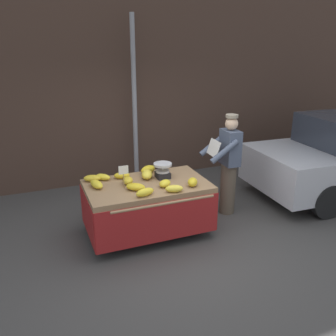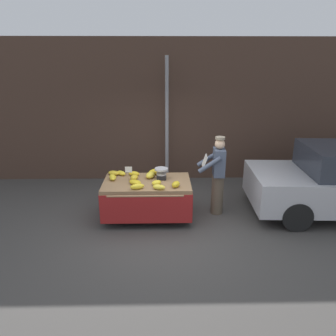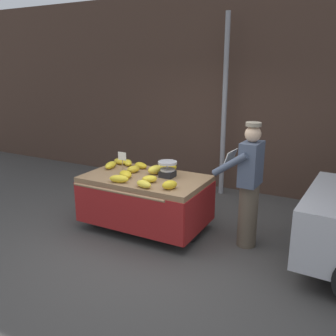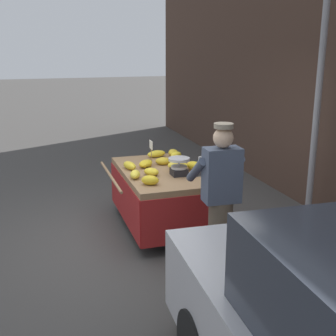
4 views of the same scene
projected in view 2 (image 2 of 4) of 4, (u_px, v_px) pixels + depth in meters
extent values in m
plane|color=#423F3D|center=(166.00, 229.00, 6.43)|extent=(60.00, 60.00, 0.00)
cube|color=#473328|center=(164.00, 111.00, 8.70)|extent=(16.00, 0.24, 3.76)
cylinder|color=gray|center=(167.00, 123.00, 8.34)|extent=(0.09, 0.09, 3.31)
cube|color=#93704C|center=(147.00, 183.00, 6.66)|extent=(1.79, 1.07, 0.08)
cylinder|color=black|center=(109.00, 202.00, 6.78)|extent=(0.05, 0.74, 0.74)
cylinder|color=#B7B7BC|center=(107.00, 202.00, 6.77)|extent=(0.01, 0.13, 0.13)
cylinder|color=black|center=(186.00, 201.00, 6.81)|extent=(0.05, 0.74, 0.74)
cylinder|color=#B7B7BC|center=(187.00, 201.00, 6.81)|extent=(0.01, 0.13, 0.13)
cylinder|color=#4C4742|center=(148.00, 193.00, 7.22)|extent=(0.05, 0.05, 0.75)
cube|color=maroon|center=(146.00, 209.00, 6.26)|extent=(1.79, 0.02, 0.60)
cube|color=maroon|center=(148.00, 189.00, 7.27)|extent=(1.79, 0.02, 0.60)
cube|color=maroon|center=(104.00, 199.00, 6.75)|extent=(0.02, 1.07, 0.60)
cube|color=maroon|center=(190.00, 198.00, 6.78)|extent=(0.02, 1.07, 0.60)
cylinder|color=#93704C|center=(145.00, 196.00, 5.98)|extent=(1.43, 0.04, 0.04)
cube|color=black|center=(161.00, 177.00, 6.77)|extent=(0.20, 0.20, 0.09)
cylinder|color=#B7B7BC|center=(161.00, 172.00, 6.73)|extent=(0.02, 0.02, 0.11)
cylinder|color=#B7B7BC|center=(161.00, 169.00, 6.71)|extent=(0.28, 0.28, 0.04)
cylinder|color=#B7B7BC|center=(161.00, 174.00, 6.75)|extent=(0.21, 0.21, 0.03)
cylinder|color=#997A51|center=(129.00, 177.00, 6.55)|extent=(0.01, 0.01, 0.22)
cube|color=white|center=(129.00, 170.00, 6.49)|extent=(0.14, 0.01, 0.12)
ellipsoid|color=gold|center=(134.00, 177.00, 6.71)|extent=(0.21, 0.25, 0.11)
ellipsoid|color=gold|center=(114.00, 173.00, 6.99)|extent=(0.29, 0.22, 0.10)
ellipsoid|color=gold|center=(155.00, 172.00, 7.02)|extent=(0.31, 0.25, 0.13)
ellipsoid|color=yellow|center=(157.00, 183.00, 6.43)|extent=(0.26, 0.25, 0.10)
ellipsoid|color=yellow|center=(159.00, 187.00, 6.22)|extent=(0.28, 0.19, 0.10)
ellipsoid|color=yellow|center=(121.00, 173.00, 6.99)|extent=(0.27, 0.27, 0.09)
ellipsoid|color=yellow|center=(137.00, 187.00, 6.23)|extent=(0.30, 0.19, 0.11)
ellipsoid|color=gold|center=(134.00, 174.00, 6.94)|extent=(0.26, 0.18, 0.10)
ellipsoid|color=gold|center=(176.00, 184.00, 6.32)|extent=(0.23, 0.26, 0.12)
ellipsoid|color=yellow|center=(113.00, 177.00, 6.73)|extent=(0.20, 0.32, 0.10)
ellipsoid|color=gold|center=(135.00, 182.00, 6.46)|extent=(0.32, 0.30, 0.10)
ellipsoid|color=yellow|center=(150.00, 175.00, 6.81)|extent=(0.26, 0.32, 0.13)
cylinder|color=brown|center=(217.00, 194.00, 6.99)|extent=(0.26, 0.26, 0.88)
cube|color=#475166|center=(219.00, 162.00, 6.75)|extent=(0.25, 0.39, 0.58)
sphere|color=#DBB28E|center=(220.00, 144.00, 6.62)|extent=(0.21, 0.21, 0.21)
cylinder|color=gray|center=(220.00, 138.00, 6.58)|extent=(0.20, 0.20, 0.05)
cylinder|color=#475166|center=(210.00, 165.00, 6.56)|extent=(0.48, 0.11, 0.37)
cylinder|color=#475166|center=(208.00, 159.00, 6.95)|extent=(0.48, 0.11, 0.37)
cube|color=silver|center=(205.00, 161.00, 6.75)|extent=(0.11, 0.34, 0.25)
cylinder|color=black|center=(297.00, 216.00, 6.31)|extent=(0.61, 0.21, 0.60)
cylinder|color=black|center=(274.00, 186.00, 7.79)|extent=(0.61, 0.21, 0.60)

